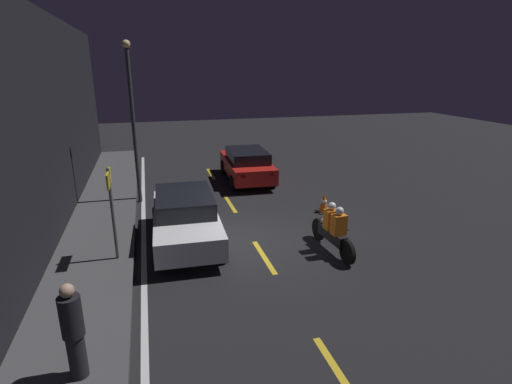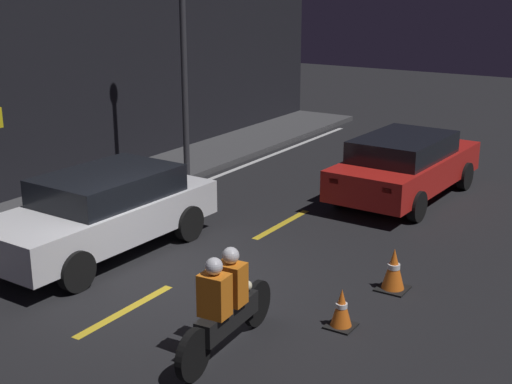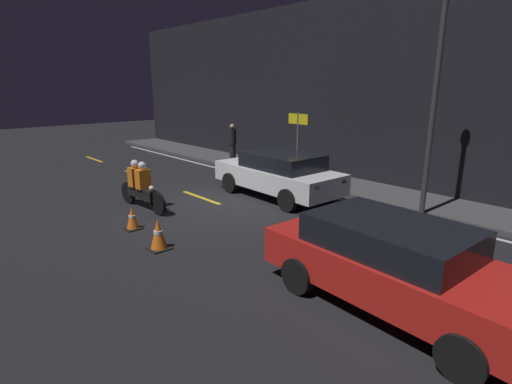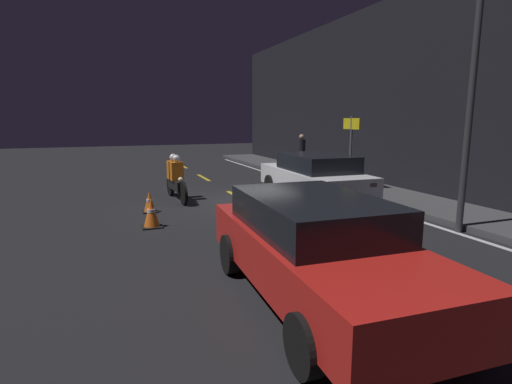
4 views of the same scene
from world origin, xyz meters
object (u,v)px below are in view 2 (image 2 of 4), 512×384
object	(u,v)px
sedan_white	(102,210)
traffic_cone_near	(341,309)
street_lamp	(183,45)
traffic_cone_mid	(394,270)
taxi_red	(405,164)
motorcycle	(225,306)

from	to	relation	value
sedan_white	traffic_cone_near	bearing A→B (deg)	88.01
sedan_white	traffic_cone_near	size ratio (longest dim) A/B	7.75
street_lamp	traffic_cone_near	bearing A→B (deg)	-125.91
sedan_white	traffic_cone_mid	world-z (taller)	sedan_white
traffic_cone_near	street_lamp	distance (m)	8.09
sedan_white	traffic_cone_mid	distance (m)	5.08
sedan_white	taxi_red	xyz separation A→B (m)	(5.89, -3.28, -0.01)
traffic_cone_near	traffic_cone_mid	world-z (taller)	traffic_cone_mid
sedan_white	traffic_cone_mid	size ratio (longest dim) A/B	6.49
traffic_cone_mid	traffic_cone_near	bearing A→B (deg)	175.10
sedan_white	motorcycle	xyz separation A→B (m)	(-1.76, -3.82, -0.12)
sedan_white	traffic_cone_mid	bearing A→B (deg)	105.98
taxi_red	street_lamp	bearing A→B (deg)	113.99
street_lamp	traffic_cone_mid	bearing A→B (deg)	-114.66
sedan_white	motorcycle	world-z (taller)	sedan_white
taxi_red	traffic_cone_near	xyz separation A→B (m)	(-6.22, -1.50, -0.49)
traffic_cone_mid	motorcycle	bearing A→B (deg)	159.89
traffic_cone_mid	street_lamp	xyz separation A→B (m)	(2.86, 6.23, 2.90)
taxi_red	traffic_cone_mid	world-z (taller)	taxi_red
motorcycle	traffic_cone_mid	size ratio (longest dim) A/B	3.31
taxi_red	sedan_white	bearing A→B (deg)	153.52
taxi_red	motorcycle	xyz separation A→B (m)	(-7.65, -0.54, -0.11)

